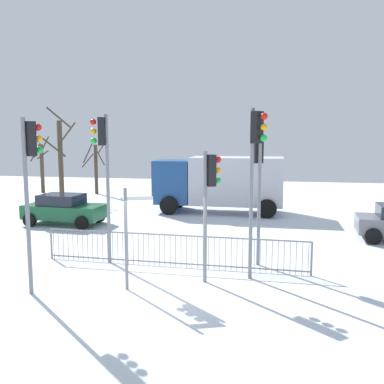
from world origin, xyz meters
name	(u,v)px	position (x,y,z in m)	size (l,w,h in m)	color
ground_plane	(154,291)	(0.00, 0.00, 0.00)	(60.00, 60.00, 0.00)	silver
traffic_light_rear_left	(256,156)	(2.64, 1.49, 3.67)	(0.48, 0.45, 5.02)	slate
traffic_light_rear_right	(210,187)	(1.37, 1.12, 2.79)	(0.48, 0.45, 3.81)	slate
traffic_light_foreground_right	(30,166)	(-3.13, -0.66, 3.44)	(0.41, 0.52, 4.70)	slate
traffic_light_foreground_left	(258,168)	(2.64, 3.11, 3.20)	(0.42, 0.51, 4.36)	slate
traffic_light_mid_right	(103,155)	(-2.32, 2.24, 3.60)	(0.54, 0.39, 4.93)	slate
direction_sign_post	(128,233)	(-0.70, 0.03, 1.60)	(0.75, 0.32, 2.84)	slate
pedestrian_guard_railing	(173,250)	(0.00, 2.27, 0.55)	(8.77, 0.25, 1.07)	slate
car_green_mid	(64,209)	(-6.70, 7.78, 0.77)	(3.88, 2.08, 1.47)	#195933
delivery_truck	(220,182)	(0.26, 12.46, 1.74)	(7.06, 2.72, 3.10)	silver
bare_tree_left	(96,167)	(-9.71, 18.44, 2.03)	(1.82, 1.54, 4.11)	#473828
bare_tree_centre	(61,157)	(-10.82, 15.33, 2.86)	(1.84, 2.03, 6.11)	#473828
bare_tree_right	(42,166)	(-14.00, 18.31, 2.04)	(1.20, 1.36, 4.25)	#473828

